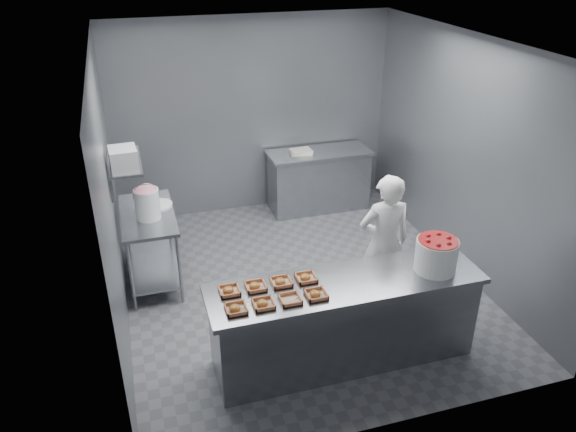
# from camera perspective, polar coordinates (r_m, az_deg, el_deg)

# --- Properties ---
(floor) EXTENTS (4.50, 4.50, 0.00)m
(floor) POSITION_cam_1_polar(r_m,az_deg,el_deg) (6.76, 1.25, -6.91)
(floor) COLOR #4C4C51
(floor) RESTS_ON ground
(ceiling) EXTENTS (4.50, 4.50, 0.00)m
(ceiling) POSITION_cam_1_polar(r_m,az_deg,el_deg) (5.69, 1.55, 17.15)
(ceiling) COLOR white
(ceiling) RESTS_ON wall_back
(wall_back) EXTENTS (4.00, 0.04, 2.80)m
(wall_back) POSITION_cam_1_polar(r_m,az_deg,el_deg) (8.13, -3.62, 10.03)
(wall_back) COLOR slate
(wall_back) RESTS_ON ground
(wall_left) EXTENTS (0.04, 4.50, 2.80)m
(wall_left) POSITION_cam_1_polar(r_m,az_deg,el_deg) (5.83, -17.65, 1.64)
(wall_left) COLOR slate
(wall_left) RESTS_ON ground
(wall_right) EXTENTS (0.04, 4.50, 2.80)m
(wall_right) POSITION_cam_1_polar(r_m,az_deg,el_deg) (6.94, 17.37, 5.76)
(wall_right) COLOR slate
(wall_right) RESTS_ON ground
(service_counter) EXTENTS (2.60, 0.70, 0.90)m
(service_counter) POSITION_cam_1_polar(r_m,az_deg,el_deg) (5.47, 5.73, -10.54)
(service_counter) COLOR slate
(service_counter) RESTS_ON ground
(prep_table) EXTENTS (0.60, 1.20, 0.90)m
(prep_table) POSITION_cam_1_polar(r_m,az_deg,el_deg) (6.73, -13.83, -2.07)
(prep_table) COLOR slate
(prep_table) RESTS_ON ground
(back_counter) EXTENTS (1.50, 0.60, 0.90)m
(back_counter) POSITION_cam_1_polar(r_m,az_deg,el_deg) (8.38, 3.13, 3.69)
(back_counter) COLOR slate
(back_counter) RESTS_ON ground
(wall_shelf) EXTENTS (0.35, 0.90, 0.03)m
(wall_shelf) POSITION_cam_1_polar(r_m,az_deg,el_deg) (6.33, -16.31, 5.32)
(wall_shelf) COLOR slate
(wall_shelf) RESTS_ON wall_left
(tray_0) EXTENTS (0.19, 0.18, 0.06)m
(tray_0) POSITION_cam_1_polar(r_m,az_deg,el_deg) (4.83, -5.34, -9.35)
(tray_0) COLOR tan
(tray_0) RESTS_ON service_counter
(tray_1) EXTENTS (0.19, 0.18, 0.06)m
(tray_1) POSITION_cam_1_polar(r_m,az_deg,el_deg) (4.87, -2.54, -8.89)
(tray_1) COLOR tan
(tray_1) RESTS_ON service_counter
(tray_2) EXTENTS (0.19, 0.18, 0.04)m
(tray_2) POSITION_cam_1_polar(r_m,az_deg,el_deg) (4.93, 0.22, -8.45)
(tray_2) COLOR tan
(tray_2) RESTS_ON service_counter
(tray_3) EXTENTS (0.19, 0.18, 0.06)m
(tray_3) POSITION_cam_1_polar(r_m,az_deg,el_deg) (4.99, 2.85, -7.95)
(tray_3) COLOR tan
(tray_3) RESTS_ON service_counter
(tray_4) EXTENTS (0.19, 0.18, 0.06)m
(tray_4) POSITION_cam_1_polar(r_m,az_deg,el_deg) (5.05, -6.00, -7.54)
(tray_4) COLOR tan
(tray_4) RESTS_ON service_counter
(tray_5) EXTENTS (0.19, 0.18, 0.06)m
(tray_5) POSITION_cam_1_polar(r_m,az_deg,el_deg) (5.09, -3.34, -7.13)
(tray_5) COLOR tan
(tray_5) RESTS_ON service_counter
(tray_6) EXTENTS (0.19, 0.18, 0.06)m
(tray_6) POSITION_cam_1_polar(r_m,az_deg,el_deg) (5.14, -0.72, -6.70)
(tray_6) COLOR tan
(tray_6) RESTS_ON service_counter
(tray_7) EXTENTS (0.19, 0.18, 0.06)m
(tray_7) POSITION_cam_1_polar(r_m,az_deg,el_deg) (5.20, 1.83, -6.27)
(tray_7) COLOR tan
(tray_7) RESTS_ON service_counter
(worker) EXTENTS (0.60, 0.41, 1.57)m
(worker) POSITION_cam_1_polar(r_m,az_deg,el_deg) (6.11, 9.70, -2.69)
(worker) COLOR white
(worker) RESTS_ON ground
(strawberry_tub) EXTENTS (0.39, 0.39, 0.33)m
(strawberry_tub) POSITION_cam_1_polar(r_m,az_deg,el_deg) (5.45, 14.84, -3.76)
(strawberry_tub) COLOR white
(strawberry_tub) RESTS_ON service_counter
(glaze_bucket) EXTENTS (0.29, 0.27, 0.42)m
(glaze_bucket) POSITION_cam_1_polar(r_m,az_deg,el_deg) (6.40, -14.11, 1.27)
(glaze_bucket) COLOR white
(glaze_bucket) RESTS_ON prep_table
(bucket_lid) EXTENTS (0.37, 0.37, 0.03)m
(bucket_lid) POSITION_cam_1_polar(r_m,az_deg,el_deg) (6.73, -13.05, 1.11)
(bucket_lid) COLOR white
(bucket_lid) RESTS_ON prep_table
(rag) EXTENTS (0.16, 0.14, 0.02)m
(rag) POSITION_cam_1_polar(r_m,az_deg,el_deg) (6.66, -12.99, 0.81)
(rag) COLOR #CCB28C
(rag) RESTS_ON prep_table
(appliance) EXTENTS (0.29, 0.33, 0.23)m
(appliance) POSITION_cam_1_polar(r_m,az_deg,el_deg) (6.03, -16.38, 5.58)
(appliance) COLOR gray
(appliance) RESTS_ON wall_shelf
(paper_stack) EXTENTS (0.32, 0.25, 0.06)m
(paper_stack) POSITION_cam_1_polar(r_m,az_deg,el_deg) (8.12, 1.33, 6.55)
(paper_stack) COLOR silver
(paper_stack) RESTS_ON back_counter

